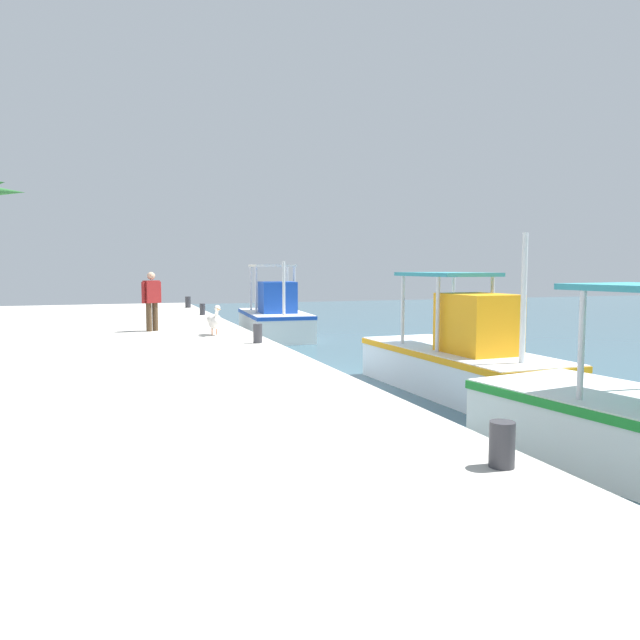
{
  "coord_description": "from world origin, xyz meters",
  "views": [
    {
      "loc": [
        13.42,
        -3.79,
        2.62
      ],
      "look_at": [
        -3.37,
        2.06,
        1.06
      ],
      "focal_mm": 34.07,
      "sensor_mm": 36.0,
      "label": 1
    }
  ],
  "objects_px": {
    "fisherman_standing": "(152,299)",
    "mooring_bollard_second": "(202,309)",
    "fishing_boat_second": "(460,360)",
    "mooring_bollard_fourth": "(502,444)",
    "mooring_bollard_third": "(258,333)",
    "fishing_boat_nearest": "(275,319)",
    "mooring_bollard_nearest": "(188,302)",
    "pelican": "(215,320)"
  },
  "relations": [
    {
      "from": "pelican",
      "to": "fishing_boat_nearest",
      "type": "bearing_deg",
      "value": 150.02
    },
    {
      "from": "pelican",
      "to": "fisherman_standing",
      "type": "xyz_separation_m",
      "value": [
        -1.61,
        -1.51,
        0.53
      ]
    },
    {
      "from": "pelican",
      "to": "mooring_bollard_third",
      "type": "bearing_deg",
      "value": 18.51
    },
    {
      "from": "fishing_boat_nearest",
      "to": "mooring_bollard_second",
      "type": "distance_m",
      "value": 2.91
    },
    {
      "from": "mooring_bollard_nearest",
      "to": "mooring_bollard_fourth",
      "type": "xyz_separation_m",
      "value": [
        23.05,
        0.0,
        -0.04
      ]
    },
    {
      "from": "fishing_boat_second",
      "to": "mooring_bollard_third",
      "type": "relative_size",
      "value": 11.55
    },
    {
      "from": "fisherman_standing",
      "to": "mooring_bollard_fourth",
      "type": "bearing_deg",
      "value": 9.43
    },
    {
      "from": "fishing_boat_second",
      "to": "mooring_bollard_fourth",
      "type": "bearing_deg",
      "value": -29.32
    },
    {
      "from": "fishing_boat_nearest",
      "to": "mooring_bollard_third",
      "type": "xyz_separation_m",
      "value": [
        7.44,
        -2.41,
        0.31
      ]
    },
    {
      "from": "fishing_boat_nearest",
      "to": "mooring_bollard_fourth",
      "type": "xyz_separation_m",
      "value": [
        17.01,
        -2.41,
        0.29
      ]
    },
    {
      "from": "fisherman_standing",
      "to": "mooring_bollard_second",
      "type": "relative_size",
      "value": 3.86
    },
    {
      "from": "fishing_boat_nearest",
      "to": "pelican",
      "type": "xyz_separation_m",
      "value": [
        5.38,
        -3.1,
        0.48
      ]
    },
    {
      "from": "mooring_bollard_second",
      "to": "mooring_bollard_third",
      "type": "height_order",
      "value": "mooring_bollard_third"
    },
    {
      "from": "pelican",
      "to": "mooring_bollard_third",
      "type": "distance_m",
      "value": 2.18
    },
    {
      "from": "mooring_bollard_second",
      "to": "fishing_boat_second",
      "type": "bearing_deg",
      "value": 15.82
    },
    {
      "from": "mooring_bollard_nearest",
      "to": "mooring_bollard_fourth",
      "type": "distance_m",
      "value": 23.05
    },
    {
      "from": "fishing_boat_second",
      "to": "fisherman_standing",
      "type": "distance_m",
      "value": 9.09
    },
    {
      "from": "pelican",
      "to": "mooring_bollard_fourth",
      "type": "height_order",
      "value": "pelican"
    },
    {
      "from": "fisherman_standing",
      "to": "mooring_bollard_nearest",
      "type": "relative_size",
      "value": 3.35
    },
    {
      "from": "fisherman_standing",
      "to": "fishing_boat_nearest",
      "type": "bearing_deg",
      "value": 129.23
    },
    {
      "from": "mooring_bollard_third",
      "to": "pelican",
      "type": "bearing_deg",
      "value": -161.49
    },
    {
      "from": "fisherman_standing",
      "to": "mooring_bollard_fourth",
      "type": "xyz_separation_m",
      "value": [
        13.24,
        2.2,
        -0.71
      ]
    },
    {
      "from": "mooring_bollard_third",
      "to": "fisherman_standing",
      "type": "bearing_deg",
      "value": -149.06
    },
    {
      "from": "fishing_boat_second",
      "to": "pelican",
      "type": "bearing_deg",
      "value": -142.1
    },
    {
      "from": "pelican",
      "to": "mooring_bollard_third",
      "type": "height_order",
      "value": "pelican"
    },
    {
      "from": "mooring_bollard_fourth",
      "to": "pelican",
      "type": "bearing_deg",
      "value": -176.61
    },
    {
      "from": "mooring_bollard_nearest",
      "to": "mooring_bollard_fourth",
      "type": "bearing_deg",
      "value": 0.0
    },
    {
      "from": "fishing_boat_nearest",
      "to": "fishing_boat_second",
      "type": "relative_size",
      "value": 0.87
    },
    {
      "from": "fishing_boat_second",
      "to": "fishing_boat_nearest",
      "type": "bearing_deg",
      "value": -174.19
    },
    {
      "from": "pelican",
      "to": "mooring_bollard_nearest",
      "type": "relative_size",
      "value": 1.92
    },
    {
      "from": "mooring_bollard_second",
      "to": "mooring_bollard_fourth",
      "type": "distance_m",
      "value": 18.62
    },
    {
      "from": "fishing_boat_second",
      "to": "mooring_bollard_nearest",
      "type": "distance_m",
      "value": 17.17
    },
    {
      "from": "mooring_bollard_nearest",
      "to": "mooring_bollard_third",
      "type": "distance_m",
      "value": 13.47
    },
    {
      "from": "fisherman_standing",
      "to": "mooring_bollard_second",
      "type": "distance_m",
      "value": 5.85
    },
    {
      "from": "fisherman_standing",
      "to": "mooring_bollard_fourth",
      "type": "distance_m",
      "value": 13.45
    },
    {
      "from": "mooring_bollard_fourth",
      "to": "mooring_bollard_second",
      "type": "bearing_deg",
      "value": 180.0
    },
    {
      "from": "fisherman_standing",
      "to": "fishing_boat_second",
      "type": "bearing_deg",
      "value": 39.18
    },
    {
      "from": "pelican",
      "to": "fisherman_standing",
      "type": "bearing_deg",
      "value": -136.83
    },
    {
      "from": "pelican",
      "to": "mooring_bollard_nearest",
      "type": "distance_m",
      "value": 11.43
    },
    {
      "from": "mooring_bollard_second",
      "to": "mooring_bollard_third",
      "type": "distance_m",
      "value": 9.05
    },
    {
      "from": "fishing_boat_second",
      "to": "mooring_bollard_third",
      "type": "xyz_separation_m",
      "value": [
        -3.33,
        -3.51,
        0.33
      ]
    },
    {
      "from": "pelican",
      "to": "fisherman_standing",
      "type": "distance_m",
      "value": 2.27
    }
  ]
}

